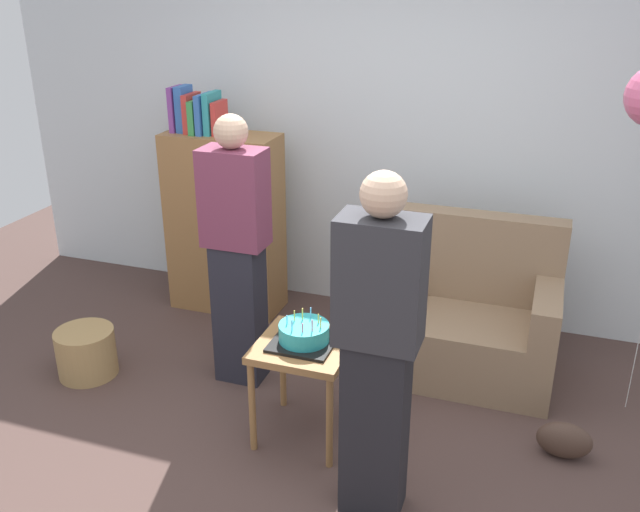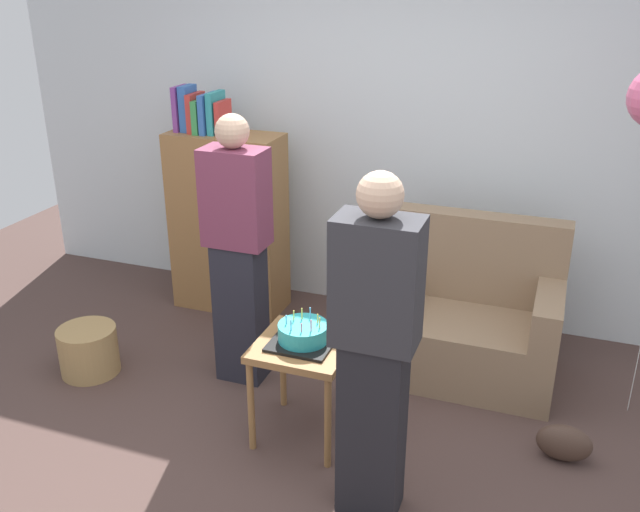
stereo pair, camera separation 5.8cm
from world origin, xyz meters
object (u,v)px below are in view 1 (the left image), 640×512
(bookshelf, at_px, (224,219))
(birthday_cake, at_px, (304,334))
(person_blowing_candles, at_px, (237,252))
(couch, at_px, (464,319))
(side_table, at_px, (304,357))
(person_holding_cake, at_px, (378,351))
(wicker_basket, at_px, (86,352))
(handbag, at_px, (564,440))

(bookshelf, height_order, birthday_cake, bookshelf)
(birthday_cake, xyz_separation_m, person_blowing_candles, (-0.56, 0.41, 0.22))
(couch, relative_size, side_table, 1.95)
(couch, relative_size, bookshelf, 0.68)
(birthday_cake, relative_size, person_holding_cake, 0.20)
(couch, distance_m, bookshelf, 1.84)
(birthday_cake, bearing_deg, person_holding_cake, -39.56)
(bookshelf, relative_size, wicker_basket, 4.47)
(couch, height_order, person_blowing_candles, person_blowing_candles)
(birthday_cake, distance_m, wicker_basket, 1.56)
(bookshelf, height_order, handbag, bookshelf)
(wicker_basket, bearing_deg, couch, 21.20)
(bookshelf, xyz_separation_m, person_blowing_candles, (0.52, -0.86, 0.15))
(person_blowing_candles, bearing_deg, handbag, 17.33)
(side_table, distance_m, person_holding_cake, 0.73)
(side_table, bearing_deg, wicker_basket, 175.36)
(person_holding_cake, height_order, handbag, person_holding_cake)
(bookshelf, bearing_deg, birthday_cake, -49.60)
(birthday_cake, relative_size, handbag, 1.14)
(person_holding_cake, bearing_deg, bookshelf, -40.31)
(wicker_basket, bearing_deg, bookshelf, 70.72)
(couch, xyz_separation_m, side_table, (-0.70, -0.97, 0.14))
(wicker_basket, xyz_separation_m, handbag, (2.82, 0.14, -0.05))
(couch, distance_m, wicker_basket, 2.35)
(bookshelf, bearing_deg, side_table, -49.60)
(side_table, bearing_deg, person_blowing_candles, 143.87)
(handbag, bearing_deg, birthday_cake, -168.98)
(couch, distance_m, person_blowing_candles, 1.46)
(couch, relative_size, handbag, 3.93)
(person_holding_cake, bearing_deg, wicker_basket, -8.34)
(couch, bearing_deg, person_holding_cake, -98.66)
(bookshelf, bearing_deg, wicker_basket, -109.28)
(side_table, xyz_separation_m, birthday_cake, (0.00, -0.00, 0.13))
(couch, distance_m, birthday_cake, 1.22)
(couch, height_order, person_holding_cake, person_holding_cake)
(birthday_cake, relative_size, wicker_basket, 0.89)
(person_holding_cake, bearing_deg, birthday_cake, -33.03)
(birthday_cake, bearing_deg, couch, 54.22)
(birthday_cake, distance_m, person_holding_cake, 0.67)
(couch, bearing_deg, handbag, -48.21)
(side_table, relative_size, wicker_basket, 1.57)
(side_table, bearing_deg, handbag, 11.02)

